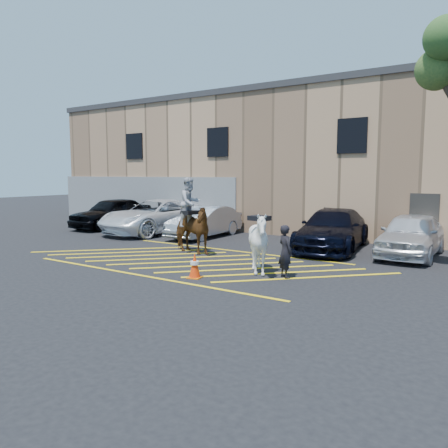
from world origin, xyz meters
The scene contains 12 objects.
ground centered at (0.00, 0.00, 0.00)m, with size 90.00×90.00×0.00m, color black.
car_black_suv centered at (-9.47, 4.62, 0.84)m, with size 1.99×4.93×1.68m, color black.
car_white_pickup centered at (-6.00, 4.42, 0.84)m, with size 2.80×6.08×1.69m, color white.
car_silver_sedan centered at (-3.12, 4.60, 0.73)m, with size 1.54×4.42×1.46m, color #979CA5.
car_blue_suv centered at (3.06, 4.71, 0.79)m, with size 2.20×5.42×1.57m, color black.
car_white_suv centered at (5.94, 4.85, 0.79)m, with size 1.86×4.62×1.57m, color silver.
handler centered at (3.60, -0.69, 0.77)m, with size 0.56×0.37×1.53m, color black.
warehouse centered at (-0.01, 11.99, 3.65)m, with size 32.42×10.20×7.30m.
hatching_zone centered at (0.00, -0.30, 0.01)m, with size 12.60×5.12×0.01m.
mounted_bay centered at (-1.10, 0.91, 1.15)m, with size 2.31×1.41×2.84m.
saddled_white centered at (2.73, -0.67, 0.95)m, with size 1.73×1.89×1.88m.
traffic_cone centered at (1.45, -2.15, 0.37)m, with size 0.44×0.44×0.73m.
Camera 1 is at (8.96, -11.91, 2.98)m, focal length 35.00 mm.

